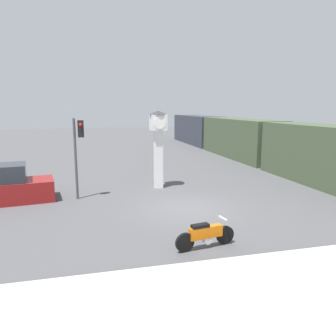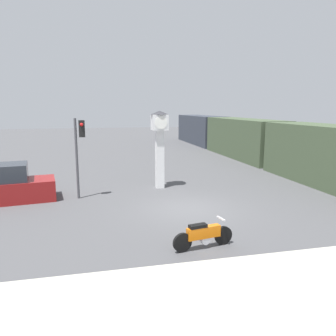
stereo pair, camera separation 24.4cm
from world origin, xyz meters
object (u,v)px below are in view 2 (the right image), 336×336
at_px(freight_train, 243,138).
at_px(traffic_light, 79,144).
at_px(parked_car, 7,186).
at_px(motorcycle, 203,235).
at_px(clock_tower, 160,137).

distance_m(freight_train, traffic_light, 17.55).
height_order(freight_train, traffic_light, traffic_light).
xyz_separation_m(freight_train, parked_car, (-17.18, -10.66, -0.95)).
distance_m(motorcycle, clock_tower, 8.47).
bearing_deg(parked_car, clock_tower, -0.08).
distance_m(motorcycle, freight_train, 20.31).
bearing_deg(parked_car, motorcycle, -52.11).
xyz_separation_m(clock_tower, traffic_light, (-4.17, -1.25, -0.11)).
bearing_deg(traffic_light, motorcycle, -60.43).
xyz_separation_m(motorcycle, freight_train, (9.86, 17.72, 1.26)).
distance_m(clock_tower, freight_train, 13.61).
xyz_separation_m(motorcycle, traffic_light, (-3.91, 6.89, 2.25)).
distance_m(motorcycle, traffic_light, 8.23).
bearing_deg(parked_car, traffic_light, -11.05).
bearing_deg(motorcycle, parked_car, 126.03).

